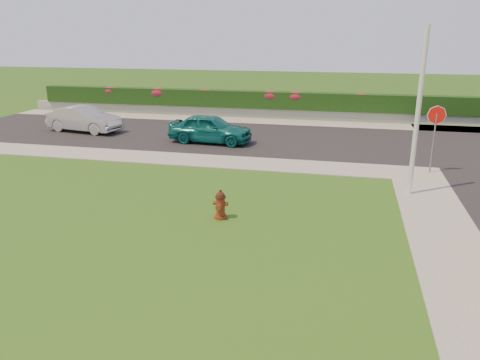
% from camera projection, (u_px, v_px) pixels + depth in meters
% --- Properties ---
extents(ground, '(120.00, 120.00, 0.00)m').
position_uv_depth(ground, '(165.00, 257.00, 11.60)').
color(ground, black).
rests_on(ground, ground).
extents(street_far, '(26.00, 8.00, 0.04)m').
position_uv_depth(street_far, '(175.00, 134.00, 25.68)').
color(street_far, black).
rests_on(street_far, ground).
extents(sidewalk_far, '(24.00, 2.00, 0.04)m').
position_uv_depth(sidewalk_far, '(115.00, 155.00, 21.24)').
color(sidewalk_far, gray).
rests_on(sidewalk_far, ground).
extents(curb_corner, '(2.00, 2.00, 0.04)m').
position_uv_depth(curb_corner, '(416.00, 174.00, 18.46)').
color(curb_corner, gray).
rests_on(curb_corner, ground).
extents(sidewalk_beyond, '(34.00, 2.00, 0.04)m').
position_uv_depth(sidewalk_beyond, '(262.00, 121.00, 29.47)').
color(sidewalk_beyond, gray).
rests_on(sidewalk_beyond, ground).
extents(retaining_wall, '(34.00, 0.40, 0.60)m').
position_uv_depth(retaining_wall, '(267.00, 113.00, 30.78)').
color(retaining_wall, gray).
rests_on(retaining_wall, ground).
extents(hedge, '(32.00, 0.90, 1.10)m').
position_uv_depth(hedge, '(267.00, 100.00, 30.62)').
color(hedge, black).
rests_on(hedge, retaining_wall).
extents(fire_hydrant, '(0.46, 0.43, 0.90)m').
position_uv_depth(fire_hydrant, '(220.00, 205.00, 13.92)').
color(fire_hydrant, '#4A100B').
rests_on(fire_hydrant, ground).
extents(sedan_teal, '(4.30, 2.00, 1.42)m').
position_uv_depth(sedan_teal, '(210.00, 129.00, 23.43)').
color(sedan_teal, '#0B5958').
rests_on(sedan_teal, street_far).
extents(sedan_silver, '(4.48, 2.19, 1.41)m').
position_uv_depth(sedan_silver, '(84.00, 119.00, 26.07)').
color(sedan_silver, '#A1A4A9').
rests_on(sedan_silver, street_far).
extents(utility_pole, '(0.16, 0.16, 5.57)m').
position_uv_depth(utility_pole, '(418.00, 114.00, 15.28)').
color(utility_pole, silver).
rests_on(utility_pole, ground).
extents(stop_sign, '(0.73, 0.10, 2.69)m').
position_uv_depth(stop_sign, '(436.00, 123.00, 17.99)').
color(stop_sign, slate).
rests_on(stop_sign, ground).
extents(flower_clump_a, '(1.21, 0.78, 0.61)m').
position_uv_depth(flower_clump_a, '(111.00, 91.00, 32.82)').
color(flower_clump_a, '#AD1D3E').
rests_on(flower_clump_a, hedge).
extents(flower_clump_b, '(1.34, 0.86, 0.67)m').
position_uv_depth(flower_clump_b, '(158.00, 93.00, 32.06)').
color(flower_clump_b, '#AD1D3E').
rests_on(flower_clump_b, hedge).
extents(flower_clump_c, '(1.04, 0.67, 0.52)m').
position_uv_depth(flower_clump_c, '(205.00, 93.00, 31.33)').
color(flower_clump_c, '#AD1D3E').
rests_on(flower_clump_c, hedge).
extents(flower_clump_d, '(1.29, 0.83, 0.64)m').
position_uv_depth(flower_clump_d, '(270.00, 96.00, 30.39)').
color(flower_clump_d, '#AD1D3E').
rests_on(flower_clump_d, hedge).
extents(flower_clump_e, '(1.29, 0.83, 0.65)m').
position_uv_depth(flower_clump_e, '(296.00, 96.00, 30.04)').
color(flower_clump_e, '#AD1D3E').
rests_on(flower_clump_e, hedge).
extents(flower_clump_f, '(1.07, 0.69, 0.53)m').
position_uv_depth(flower_clump_f, '(361.00, 98.00, 29.15)').
color(flower_clump_f, '#AD1D3E').
rests_on(flower_clump_f, hedge).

